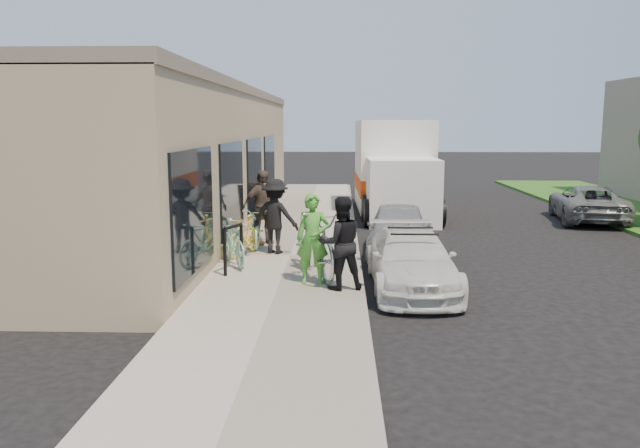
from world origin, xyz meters
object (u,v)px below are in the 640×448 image
object	(u,v)px
bike_rack	(233,244)
woman_rider	(313,239)
bystander_a	(275,216)
bystander_b	(262,207)
sedan_silver	(399,229)
cruiser_bike_a	(234,243)
cruiser_bike_b	(256,226)
tandem_bike	(316,241)
moving_truck	(394,172)
man_standing	(341,243)
sedan_white	(411,261)
sandwich_board	(264,202)
far_car_gray	(588,203)
cruiser_bike_c	(245,236)

from	to	relation	value
bike_rack	woman_rider	xyz separation A→B (m)	(1.64, -0.78, 0.26)
bystander_a	bystander_b	distance (m)	1.19
sedan_silver	cruiser_bike_a	world-z (taller)	sedan_silver
bike_rack	bystander_a	distance (m)	2.08
bike_rack	woman_rider	distance (m)	1.84
cruiser_bike_b	tandem_bike	bearing A→B (deg)	-70.32
sedan_silver	cruiser_bike_b	bearing A→B (deg)	-179.89
sedan_silver	bystander_b	distance (m)	3.42
cruiser_bike_b	woman_rider	bearing A→B (deg)	-75.77
woman_rider	moving_truck	bearing A→B (deg)	77.94
tandem_bike	man_standing	xyz separation A→B (m)	(0.48, -1.11, 0.17)
sedan_white	man_standing	bearing A→B (deg)	-157.95
man_standing	cruiser_bike_b	world-z (taller)	man_standing
sandwich_board	tandem_bike	world-z (taller)	tandem_bike
sedan_white	sandwich_board	bearing A→B (deg)	114.79
bike_rack	man_standing	distance (m)	2.49
moving_truck	cruiser_bike_b	size ratio (longest dim) A/B	3.67
bike_rack	bystander_b	xyz separation A→B (m)	(0.21, 3.06, 0.34)
woman_rider	cruiser_bike_a	xyz separation A→B (m)	(-1.76, 1.47, -0.37)
bike_rack	moving_truck	size ratio (longest dim) A/B	0.15
sedan_white	tandem_bike	bearing A→B (deg)	162.57
far_car_gray	bike_rack	bearing A→B (deg)	48.11
tandem_bike	bystander_b	distance (m)	3.47
sandwich_board	woman_rider	world-z (taller)	woman_rider
moving_truck	woman_rider	bearing A→B (deg)	-103.90
cruiser_bike_c	sandwich_board	bearing A→B (deg)	111.98
far_car_gray	tandem_bike	distance (m)	11.75
sedan_white	woman_rider	world-z (taller)	woman_rider
tandem_bike	cruiser_bike_a	xyz separation A→B (m)	(-1.80, 0.76, -0.19)
sandwich_board	sedan_white	size ratio (longest dim) A/B	0.29
woman_rider	cruiser_bike_a	bearing A→B (deg)	140.84
cruiser_bike_c	cruiser_bike_a	bearing A→B (deg)	-75.29
woman_rider	man_standing	xyz separation A→B (m)	(0.52, -0.41, -0.00)
sedan_silver	cruiser_bike_b	distance (m)	3.51
far_car_gray	cruiser_bike_b	size ratio (longest dim) A/B	2.33
bystander_a	bystander_b	world-z (taller)	bystander_b
cruiser_bike_b	sandwich_board	bearing A→B (deg)	84.87
man_standing	cruiser_bike_a	size ratio (longest dim) A/B	1.05
sedan_silver	bystander_a	size ratio (longest dim) A/B	2.11
bystander_a	cruiser_bike_a	bearing A→B (deg)	76.98
cruiser_bike_b	bystander_a	world-z (taller)	bystander_a
sandwich_board	cruiser_bike_a	size ratio (longest dim) A/B	0.68
sandwich_board	cruiser_bike_b	world-z (taller)	sandwich_board
cruiser_bike_c	bystander_b	xyz separation A→B (m)	(0.24, 1.36, 0.47)
bike_rack	sedan_white	distance (m)	3.58
sedan_white	woman_rider	xyz separation A→B (m)	(-1.87, -0.17, 0.45)
man_standing	moving_truck	bearing A→B (deg)	-114.17
bike_rack	sandwich_board	size ratio (longest dim) A/B	0.88
moving_truck	cruiser_bike_b	xyz separation A→B (m)	(-3.98, -6.96, -0.82)
sandwich_board	tandem_bike	xyz separation A→B (m)	(1.93, -7.18, 0.11)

